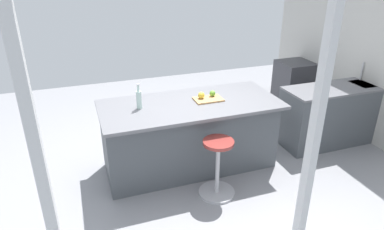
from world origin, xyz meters
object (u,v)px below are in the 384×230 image
(water_bottle, at_px, (139,99))
(apple_yellow, at_px, (201,95))
(stool_by_window, at_px, (217,169))
(cutting_board, at_px, (208,99))
(apple_green, at_px, (212,93))
(oven_range, at_px, (294,84))
(kitchen_island, at_px, (190,135))

(water_bottle, bearing_deg, apple_yellow, -179.28)
(stool_by_window, distance_m, cutting_board, 0.92)
(stool_by_window, xyz_separation_m, apple_green, (-0.22, -0.72, 0.67))
(stool_by_window, relative_size, apple_green, 9.36)
(cutting_board, bearing_deg, apple_yellow, -22.83)
(oven_range, distance_m, apple_yellow, 2.82)
(apple_green, bearing_deg, kitchen_island, 5.95)
(apple_green, relative_size, apple_yellow, 0.91)
(stool_by_window, xyz_separation_m, cutting_board, (-0.14, -0.67, 0.62))
(apple_green, bearing_deg, stool_by_window, 73.26)
(stool_by_window, height_order, apple_yellow, apple_yellow)
(kitchen_island, xyz_separation_m, stool_by_window, (-0.11, 0.69, -0.14))
(apple_yellow, bearing_deg, stool_by_window, 85.60)
(stool_by_window, bearing_deg, water_bottle, -42.69)
(cutting_board, bearing_deg, water_bottle, -1.60)
(oven_range, distance_m, stool_by_window, 3.21)
(cutting_board, relative_size, water_bottle, 1.15)
(apple_yellow, bearing_deg, water_bottle, 0.72)
(stool_by_window, height_order, cutting_board, cutting_board)
(apple_yellow, xyz_separation_m, water_bottle, (0.80, 0.01, 0.06))
(cutting_board, xyz_separation_m, apple_green, (-0.08, -0.06, 0.05))
(apple_green, height_order, apple_yellow, apple_yellow)
(oven_range, xyz_separation_m, apple_yellow, (2.40, 1.36, 0.59))
(water_bottle, bearing_deg, oven_range, -156.81)
(stool_by_window, relative_size, apple_yellow, 8.56)
(kitchen_island, height_order, water_bottle, water_bottle)
(stool_by_window, bearing_deg, oven_range, -139.96)
(apple_green, relative_size, water_bottle, 0.25)
(oven_range, height_order, apple_green, apple_green)
(stool_by_window, bearing_deg, cutting_board, -101.61)
(kitchen_island, bearing_deg, apple_green, -174.05)
(kitchen_island, height_order, apple_green, apple_green)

